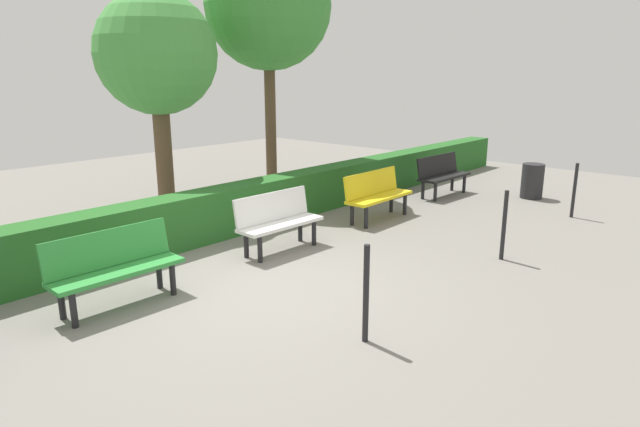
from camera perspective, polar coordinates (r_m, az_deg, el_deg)
The scene contains 12 objects.
ground_plane at distance 6.84m, azimuth -6.89°, elevation -7.61°, with size 22.50×22.50×0.00m, color gray.
bench_black at distance 11.93m, azimuth 12.67°, elevation 4.14°, with size 1.49×0.52×0.86m.
bench_yellow at distance 9.77m, azimuth 5.94°, elevation 2.16°, with size 1.53×0.47×0.86m.
bench_white at distance 8.02m, azimuth -4.48°, elevation -0.59°, with size 1.40×0.50×0.86m.
bench_green at distance 6.55m, azimuth -20.78°, elevation -5.04°, with size 1.49×0.50×0.86m.
hedge_row at distance 8.90m, azimuth -10.21°, elevation 0.19°, with size 18.50×0.51×0.79m, color #266023.
tree_near at distance 11.96m, azimuth -5.48°, elevation 20.83°, with size 2.62×2.62×5.22m.
tree_mid at distance 10.44m, azimuth -16.78°, elevation 15.58°, with size 2.16×2.16×3.98m.
railing_post_near at distance 10.87m, azimuth 25.14°, elevation 2.20°, with size 0.06×0.06×1.00m, color black.
railing_post_mid at distance 8.02m, azimuth 18.76°, elevation -1.19°, with size 0.06×0.06×1.00m, color black.
railing_post_far at distance 5.32m, azimuth 4.85°, elevation -8.41°, with size 0.06×0.06×1.00m, color black.
trash_bin at distance 12.24m, azimuth 21.39°, elevation 3.19°, with size 0.45×0.45×0.73m, color #262628.
Camera 1 is at (4.18, 4.76, 2.58)m, focal length 30.48 mm.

